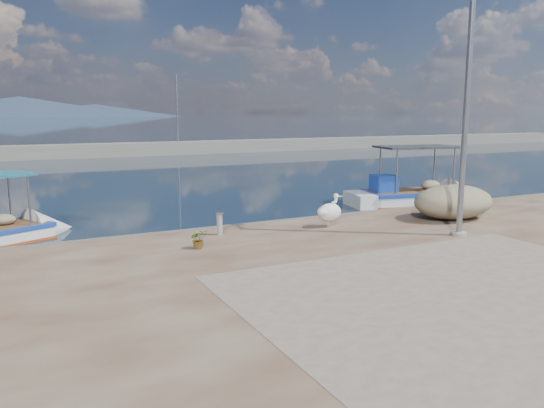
{
  "coord_description": "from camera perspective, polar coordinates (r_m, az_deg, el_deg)",
  "views": [
    {
      "loc": [
        -6.88,
        -9.93,
        3.95
      ],
      "look_at": [
        0.0,
        3.8,
        1.3
      ],
      "focal_mm": 35.0,
      "sensor_mm": 36.0,
      "label": 1
    }
  ],
  "objects": [
    {
      "name": "potted_plant",
      "position": [
        13.78,
        -7.91,
        -3.75
      ],
      "size": [
        0.46,
        0.41,
        0.49
      ],
      "primitive_type": "imported",
      "rotation": [
        0.0,
        0.0,
        0.06
      ],
      "color": "#33722D",
      "rests_on": "quay"
    },
    {
      "name": "bollard_near",
      "position": [
        15.19,
        -5.67,
        -1.99
      ],
      "size": [
        0.22,
        0.22,
        0.66
      ],
      "color": "gray",
      "rests_on": "quay"
    },
    {
      "name": "lamp_post",
      "position": [
        15.69,
        20.05,
        8.65
      ],
      "size": [
        0.44,
        0.96,
        7.0
      ],
      "color": "gray",
      "rests_on": "quay"
    },
    {
      "name": "ground",
      "position": [
        12.71,
        7.78,
        -8.41
      ],
      "size": [
        1400.0,
        1400.0,
        0.0
      ],
      "primitive_type": "plane",
      "color": "#162635",
      "rests_on": "ground"
    },
    {
      "name": "net_pile_c",
      "position": [
        18.43,
        18.92,
        0.23
      ],
      "size": [
        2.84,
        2.03,
        1.12
      ],
      "primitive_type": "ellipsoid",
      "color": "tan",
      "rests_on": "quay"
    },
    {
      "name": "boat_right",
      "position": [
        24.05,
        14.99,
        0.56
      ],
      "size": [
        6.43,
        3.2,
        2.96
      ],
      "rotation": [
        0.0,
        0.0,
        -0.2
      ],
      "color": "white",
      "rests_on": "ground"
    },
    {
      "name": "pelican",
      "position": [
        16.23,
        6.26,
        -0.82
      ],
      "size": [
        1.07,
        0.67,
        1.01
      ],
      "rotation": [
        0.0,
        0.0,
        0.27
      ],
      "color": "tan",
      "rests_on": "quay"
    },
    {
      "name": "quay_patch",
      "position": [
        11.05,
        21.18,
        -9.07
      ],
      "size": [
        9.0,
        7.0,
        0.01
      ],
      "primitive_type": "cube",
      "color": "gray",
      "rests_on": "quay"
    },
    {
      "name": "breakwater",
      "position": [
        50.51,
        -18.82,
        5.47
      ],
      "size": [
        120.0,
        2.2,
        7.5
      ],
      "color": "gray",
      "rests_on": "ground"
    },
    {
      "name": "mountains",
      "position": [
        660.05,
        -26.0,
        9.3
      ],
      "size": [
        370.0,
        280.0,
        22.0
      ],
      "color": "#28384C",
      "rests_on": "ground"
    }
  ]
}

